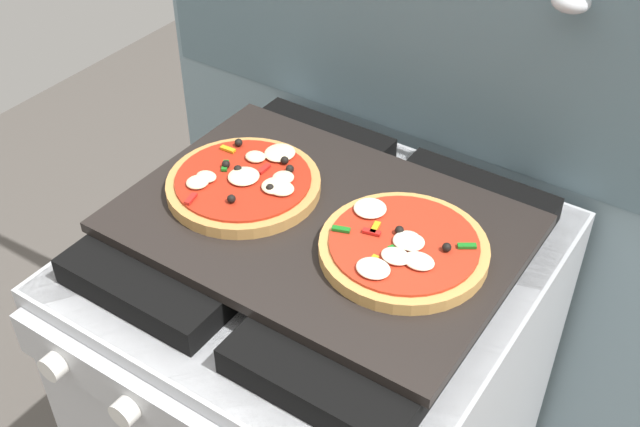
{
  "coord_description": "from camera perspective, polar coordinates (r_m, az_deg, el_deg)",
  "views": [
    {
      "loc": [
        0.47,
        -0.7,
        1.6
      ],
      "look_at": [
        0.0,
        0.0,
        0.93
      ],
      "focal_mm": 44.26,
      "sensor_mm": 36.0,
      "label": 1
    }
  ],
  "objects": [
    {
      "name": "kitchen_backsplash",
      "position": [
        1.4,
        7.7,
        2.66
      ],
      "size": [
        1.1,
        0.09,
        1.55
      ],
      "color": "#7A939E",
      "rests_on": "ground_plane"
    },
    {
      "name": "pizza_left",
      "position": [
        1.14,
        -5.45,
        2.21
      ],
      "size": [
        0.22,
        0.22,
        0.03
      ],
      "color": "#C18947",
      "rests_on": "baking_tray"
    },
    {
      "name": "pizza_right",
      "position": [
        1.03,
        6.1,
        -2.39
      ],
      "size": [
        0.22,
        0.22,
        0.03
      ],
      "color": "tan",
      "rests_on": "baking_tray"
    },
    {
      "name": "stove",
      "position": [
        1.43,
        -0.04,
        -15.07
      ],
      "size": [
        0.6,
        0.64,
        0.9
      ],
      "color": "#B7BABF",
      "rests_on": "ground_plane"
    },
    {
      "name": "baking_tray",
      "position": [
        1.09,
        -0.0,
        -0.73
      ],
      "size": [
        0.54,
        0.38,
        0.02
      ],
      "primitive_type": "cube",
      "color": "black",
      "rests_on": "stove"
    }
  ]
}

